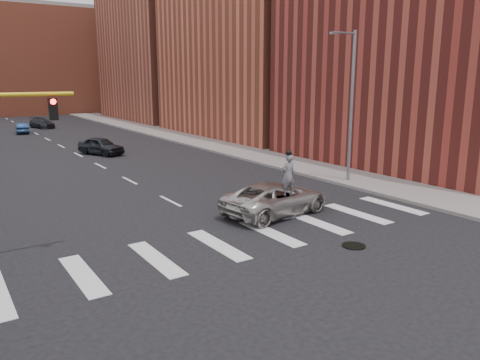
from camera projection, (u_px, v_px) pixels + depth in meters
ground_plane at (260, 246)px, 17.96m from camera, size 160.00×160.00×0.00m
sidewalk_right at (213, 144)px, 45.04m from camera, size 5.00×90.00×0.18m
manhole at (354, 246)px, 17.94m from camera, size 0.90×0.90×0.04m
building_near at (442, 12)px, 33.95m from camera, size 16.00×20.00×22.00m
building_mid at (263, 25)px, 51.67m from camera, size 16.00×22.00×24.00m
building_far at (171, 53)px, 71.66m from camera, size 16.00×22.00×20.00m
building_backdrop at (30, 62)px, 82.82m from camera, size 26.00×14.00×18.00m
streetlight at (351, 102)px, 27.66m from camera, size 2.05×0.20×9.00m
stilt_performer at (288, 190)px, 21.36m from camera, size 0.84×0.57×3.16m
suv_crossing at (276, 198)px, 22.03m from camera, size 5.83×3.29×1.54m
car_near at (101, 146)px, 39.08m from camera, size 3.34×4.62×1.46m
car_mid at (22, 128)px, 54.03m from camera, size 1.74×3.86×1.23m
car_far at (42, 123)px, 59.60m from camera, size 2.77×4.67×1.27m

